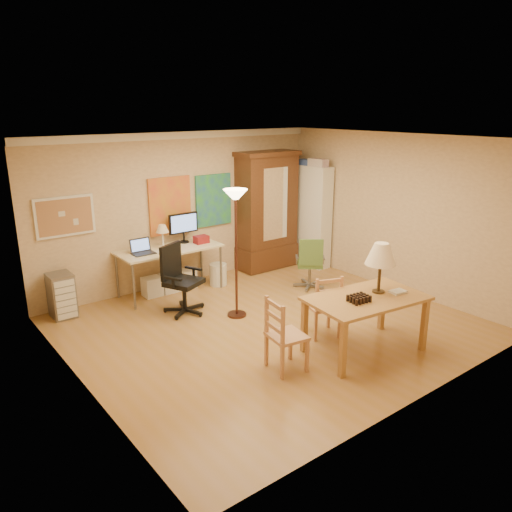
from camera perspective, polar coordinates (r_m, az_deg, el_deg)
floor at (r=7.46m, az=1.63°, el=-7.96°), size 5.50×5.50×0.00m
crown_molding at (r=8.82m, az=-8.68°, el=13.48°), size 5.50×0.08×0.12m
corkboard at (r=8.18m, az=-20.99°, el=4.24°), size 0.90×0.04×0.62m
art_panel_left at (r=8.86m, az=-9.79°, el=5.68°), size 0.80×0.04×1.00m
art_panel_right at (r=9.30m, az=-4.88°, el=6.39°), size 0.75×0.04×0.95m
dining_table at (r=6.62m, az=13.09°, el=-3.21°), size 1.62×1.09×1.43m
ladder_chair_back at (r=7.07m, az=7.77°, el=-5.81°), size 0.53×0.52×0.91m
ladder_chair_left at (r=6.13m, az=3.29°, el=-9.21°), size 0.47×0.49×0.93m
torchiere_lamp at (r=7.32m, az=-2.34°, el=4.61°), size 0.36×0.36×1.97m
computer_desk at (r=8.73m, az=-9.73°, el=-1.00°), size 1.76×0.77×1.33m
office_chair_black at (r=7.90m, az=-8.41°, el=-4.40°), size 0.67×0.67×1.09m
office_chair_green at (r=8.91m, az=6.15°, el=-2.10°), size 0.60×0.60×0.93m
drawer_cart at (r=8.19m, az=-21.31°, el=-4.23°), size 0.34×0.41×0.69m
armoire at (r=9.83m, az=1.22°, el=4.33°), size 1.25×0.59×2.30m
bookshelf at (r=10.04m, az=6.46°, el=4.48°), size 0.30×0.80×2.01m
wastebin at (r=9.05m, az=-4.35°, el=-2.11°), size 0.32×0.32×0.39m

